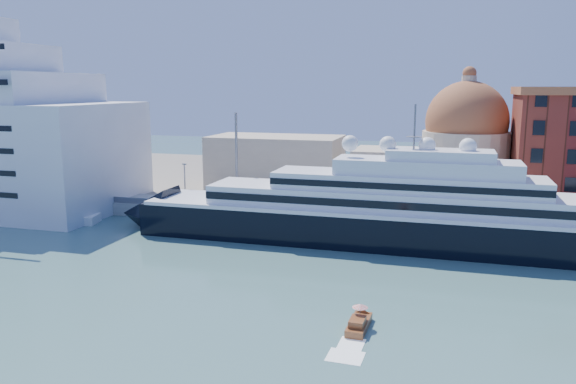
% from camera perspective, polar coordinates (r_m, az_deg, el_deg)
% --- Properties ---
extents(ground, '(400.00, 400.00, 0.00)m').
position_cam_1_polar(ground, '(73.19, 0.16, -9.51)').
color(ground, '#365D5C').
rests_on(ground, ground).
extents(quay, '(180.00, 10.00, 2.50)m').
position_cam_1_polar(quay, '(104.61, 5.32, -2.65)').
color(quay, gray).
rests_on(quay, ground).
extents(land, '(260.00, 72.00, 2.00)m').
position_cam_1_polar(land, '(144.36, 8.42, 0.86)').
color(land, slate).
rests_on(land, ground).
extents(quay_fence, '(180.00, 0.10, 1.20)m').
position_cam_1_polar(quay_fence, '(99.89, 4.85, -2.19)').
color(quay_fence, slate).
rests_on(quay_fence, quay).
extents(superyacht, '(88.44, 12.26, 26.43)m').
position_cam_1_polar(superyacht, '(92.45, 7.14, -2.35)').
color(superyacht, black).
rests_on(superyacht, ground).
extents(service_barge, '(14.16, 7.37, 3.04)m').
position_cam_1_polar(service_barge, '(113.64, -21.84, -2.51)').
color(service_barge, white).
rests_on(service_barge, ground).
extents(water_taxi, '(2.09, 5.76, 2.71)m').
position_cam_1_polar(water_taxi, '(61.22, 7.19, -13.10)').
color(water_taxi, brown).
rests_on(water_taxi, ground).
extents(church, '(66.00, 18.00, 25.50)m').
position_cam_1_polar(church, '(125.22, 10.35, 3.90)').
color(church, beige).
rests_on(church, land).
extents(lamp_posts, '(120.80, 2.40, 18.00)m').
position_cam_1_polar(lamp_posts, '(104.42, -1.62, 2.17)').
color(lamp_posts, slate).
rests_on(lamp_posts, quay).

